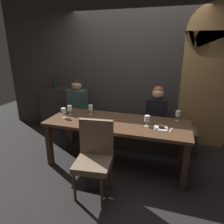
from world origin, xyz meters
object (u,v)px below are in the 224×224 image
(dining_table, at_px, (117,127))
(wine_glass_end_left, at_px, (147,119))
(dessert_plate, at_px, (161,128))
(banquette_bench, at_px, (127,133))
(fork_on_table, at_px, (171,130))
(diner_redhead, at_px, (77,100))
(chair_near_side, at_px, (95,154))
(wine_bottle_dark_red, at_px, (55,83))
(diner_bearded, at_px, (157,108))
(wine_glass_end_right, at_px, (91,108))
(wine_glass_near_right, at_px, (63,111))
(wine_glass_near_left, at_px, (70,108))
(wine_glass_center_front, at_px, (178,114))

(dining_table, distance_m, wine_glass_end_left, 0.51)
(dining_table, bearing_deg, dessert_plate, -6.62)
(banquette_bench, distance_m, fork_on_table, 1.25)
(diner_redhead, relative_size, fork_on_table, 4.64)
(chair_near_side, xyz_separation_m, wine_bottle_dark_red, (-1.64, 1.75, 0.51))
(wine_glass_end_left, height_order, fork_on_table, wine_glass_end_left)
(diner_bearded, distance_m, fork_on_table, 0.87)
(chair_near_side, bearing_deg, banquette_bench, 86.36)
(dining_table, xyz_separation_m, wine_glass_end_left, (0.46, -0.05, 0.20))
(dining_table, relative_size, wine_bottle_dark_red, 6.75)
(wine_glass_end_left, relative_size, dessert_plate, 0.86)
(chair_near_side, bearing_deg, diner_redhead, 123.46)
(chair_near_side, distance_m, wine_glass_end_right, 1.05)
(chair_near_side, xyz_separation_m, wine_glass_near_right, (-0.79, 0.62, 0.29))
(wine_bottle_dark_red, distance_m, wine_glass_near_left, 1.32)
(dessert_plate, bearing_deg, diner_bearded, 99.76)
(wine_glass_near_left, bearing_deg, chair_near_side, -45.85)
(wine_glass_center_front, relative_size, wine_glass_near_right, 1.00)
(diner_redhead, bearing_deg, fork_on_table, -24.00)
(banquette_bench, height_order, wine_glass_end_right, wine_glass_end_right)
(wine_glass_end_right, distance_m, wine_glass_near_left, 0.35)
(dining_table, height_order, wine_glass_near_left, wine_glass_near_left)
(diner_bearded, relative_size, wine_glass_near_left, 4.52)
(chair_near_side, xyz_separation_m, wine_glass_center_front, (0.98, 1.03, 0.29))
(diner_bearded, distance_m, wine_glass_center_front, 0.55)
(chair_near_side, bearing_deg, wine_glass_near_left, 134.15)
(diner_redhead, height_order, wine_glass_end_right, diner_redhead)
(dining_table, xyz_separation_m, banquette_bench, (0.00, 0.70, -0.42))
(wine_glass_center_front, bearing_deg, banquette_bench, 156.20)
(wine_bottle_dark_red, bearing_deg, dessert_plate, -24.74)
(dining_table, relative_size, chair_near_side, 2.24)
(dessert_plate, xyz_separation_m, fork_on_table, (0.14, -0.02, -0.01))
(chair_near_side, xyz_separation_m, wine_glass_near_left, (-0.76, 0.79, 0.29))
(diner_bearded, height_order, wine_glass_near_left, diner_bearded)
(wine_glass_center_front, bearing_deg, wine_glass_end_left, -139.92)
(banquette_bench, distance_m, wine_glass_center_front, 1.16)
(dining_table, relative_size, fork_on_table, 12.94)
(wine_glass_end_right, distance_m, wine_glass_end_left, 1.02)
(banquette_bench, relative_size, wine_bottle_dark_red, 7.67)
(wine_glass_end_right, xyz_separation_m, fork_on_table, (1.33, -0.29, -0.11))
(wine_glass_end_right, relative_size, fork_on_table, 0.96)
(diner_bearded, bearing_deg, wine_glass_near_right, -149.76)
(diner_redhead, distance_m, wine_glass_center_front, 1.98)
(banquette_bench, relative_size, wine_glass_end_left, 15.24)
(dining_table, bearing_deg, fork_on_table, -7.04)
(banquette_bench, height_order, diner_redhead, diner_redhead)
(wine_bottle_dark_red, relative_size, wine_glass_end_right, 1.99)
(wine_glass_center_front, height_order, wine_glass_near_left, same)
(chair_near_side, relative_size, wine_glass_end_left, 5.98)
(wine_glass_end_right, bearing_deg, wine_glass_center_front, 4.76)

